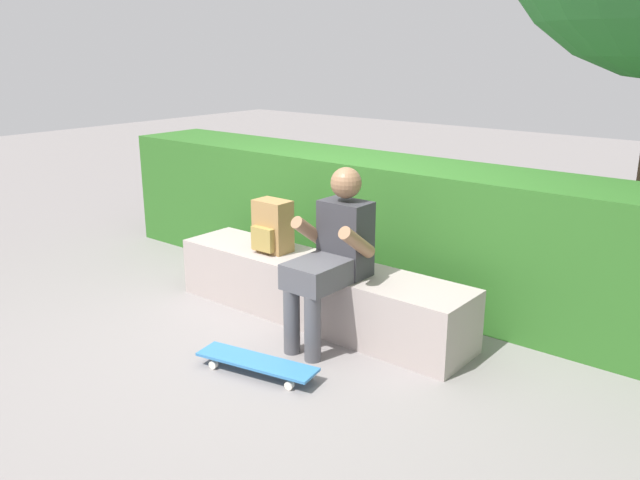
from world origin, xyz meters
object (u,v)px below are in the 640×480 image
(person_skater, at_px, (332,252))
(backpack_on_bench, at_px, (272,227))
(skateboard_near_person, at_px, (257,363))
(bench_main, at_px, (317,291))

(person_skater, bearing_deg, backpack_on_bench, 164.27)
(person_skater, xyz_separation_m, skateboard_near_person, (-0.06, -0.68, -0.57))
(person_skater, relative_size, backpack_on_bench, 3.00)
(backpack_on_bench, bearing_deg, bench_main, 1.23)
(person_skater, bearing_deg, bench_main, 144.72)
(person_skater, xyz_separation_m, backpack_on_bench, (-0.75, 0.21, -0.01))
(bench_main, height_order, skateboard_near_person, bench_main)
(bench_main, distance_m, skateboard_near_person, 0.94)
(skateboard_near_person, height_order, backpack_on_bench, backpack_on_bench)
(skateboard_near_person, bearing_deg, bench_main, 105.51)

